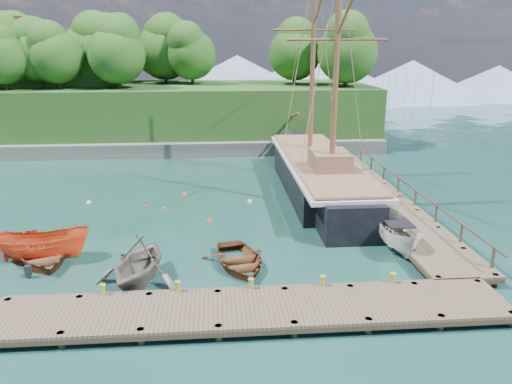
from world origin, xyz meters
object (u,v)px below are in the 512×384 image
rowboat_1 (140,282)px  schooner (319,178)px  rowboat_0 (43,260)px  cabin_boat_white (396,249)px  rowboat_2 (239,266)px  motorboat_orange (45,259)px

rowboat_1 → schooner: schooner is taller
rowboat_1 → schooner: size_ratio=0.17×
rowboat_0 → rowboat_1: (5.11, -2.78, 0.00)m
rowboat_1 → cabin_boat_white: bearing=26.2°
rowboat_1 → rowboat_2: size_ratio=1.01×
motorboat_orange → rowboat_1: bearing=-122.4°
rowboat_2 → schooner: bearing=49.9°
rowboat_0 → rowboat_2: size_ratio=1.08×
schooner → rowboat_2: bearing=-117.8°
rowboat_1 → rowboat_2: rowboat_1 is taller
rowboat_0 → cabin_boat_white: bearing=-26.1°
rowboat_1 → rowboat_2: (4.56, 1.31, 0.00)m
rowboat_2 → schooner: size_ratio=0.17×
motorboat_orange → rowboat_0: bearing=133.3°
rowboat_1 → motorboat_orange: 5.78m
schooner → rowboat_1: bearing=-129.3°
cabin_boat_white → rowboat_0: bearing=-178.9°
rowboat_1 → motorboat_orange: rowboat_1 is taller
rowboat_0 → cabin_boat_white: (18.00, -0.02, 0.00)m
motorboat_orange → schooner: (15.90, 10.33, 1.06)m
rowboat_0 → motorboat_orange: size_ratio=1.04×
cabin_boat_white → schooner: bearing=102.0°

